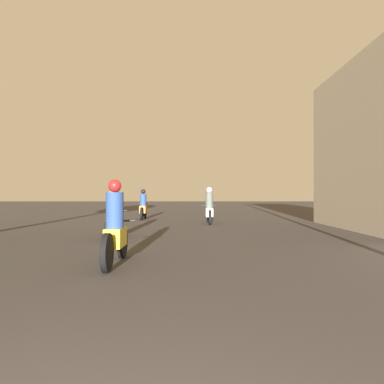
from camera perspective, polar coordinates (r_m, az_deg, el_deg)
name	(u,v)px	position (r m, az deg, el deg)	size (l,w,h in m)	color
motorcycle_yellow	(115,230)	(7.09, -11.67, -5.74)	(0.60, 2.06, 1.58)	black
motorcycle_red	(114,216)	(11.28, -11.87, -3.62)	(0.60, 2.12, 1.63)	black
motorcycle_white	(209,209)	(16.27, 2.58, -2.64)	(0.60, 1.97, 1.59)	black
motorcycle_orange	(143,207)	(19.16, -7.48, -2.32)	(0.60, 1.94, 1.53)	black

